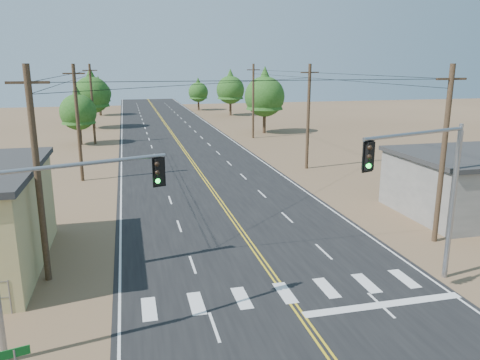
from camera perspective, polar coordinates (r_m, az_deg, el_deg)
name	(u,v)px	position (r m, az deg, el deg)	size (l,w,h in m)	color
road	(204,179)	(41.79, -4.38, 0.13)	(15.00, 200.00, 0.02)	black
utility_pole_left_near	(38,175)	(22.94, -23.45, 0.57)	(1.80, 0.30, 10.00)	#4C3826
utility_pole_left_mid	(78,122)	(42.53, -19.16, 6.65)	(1.80, 0.30, 10.00)	#4C3826
utility_pole_left_far	(92,104)	(62.38, -17.57, 8.87)	(1.80, 0.30, 10.00)	#4C3826
utility_pole_right_near	(443,154)	(28.26, 23.55, 2.90)	(1.80, 0.30, 10.00)	#4C3826
utility_pole_right_mid	(308,116)	(45.62, 8.32, 7.71)	(1.80, 0.30, 10.00)	#4C3826
utility_pole_right_far	(253,101)	(64.52, 1.62, 9.65)	(1.80, 0.30, 10.00)	#4C3826
signal_mast_left	(49,224)	(17.29, -22.29, -5.04)	(6.00, 2.12, 6.81)	gray
signal_mast_right	(431,181)	(22.05, 22.24, -0.12)	(5.91, 2.18, 7.39)	gray
tree_left_near	(78,108)	(62.39, -19.17, 8.24)	(4.49, 4.49, 7.48)	#3F2D1E
tree_left_mid	(91,91)	(77.93, -17.66, 10.29)	(5.73, 5.73, 9.55)	#3F2D1E
tree_left_far	(99,91)	(97.49, -16.82, 10.31)	(4.66, 4.66, 7.76)	#3F2D1E
tree_right_near	(265,92)	(69.21, 3.02, 10.62)	(5.83, 5.83, 9.72)	#3F2D1E
tree_right_mid	(230,87)	(93.54, -1.18, 11.27)	(5.46, 5.46, 9.09)	#3F2D1E
tree_right_far	(198,90)	(104.69, -5.11, 10.86)	(4.30, 4.30, 7.16)	#3F2D1E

